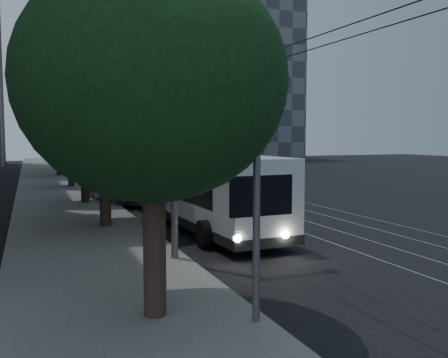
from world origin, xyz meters
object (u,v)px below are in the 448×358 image
car_white_b (93,171)px  car_white_c (111,171)px  streetlamp_near (187,56)px  pickup_silver (127,188)px  car_white_a (117,178)px  trolleybus (200,188)px  car_white_d (100,167)px  streetlamp_far (77,111)px

car_white_b → car_white_c: 1.83m
car_white_b → streetlamp_near: streetlamp_near is taller
pickup_silver → car_white_a: (0.63, 7.00, -0.00)m
trolleybus → car_white_a: trolleybus is taller
trolleybus → car_white_d: 31.10m
car_white_b → streetlamp_near: (-0.68, -28.31, 5.12)m
streetlamp_far → car_white_d: bearing=70.3°
car_white_a → car_white_c: size_ratio=1.12×
pickup_silver → car_white_a: 7.03m
car_white_c → streetlamp_near: (-2.28, -29.21, 5.21)m
car_white_c → car_white_b: bearing=-163.3°
car_white_a → streetlamp_far: streetlamp_far is taller
car_white_d → streetlamp_far: streetlamp_far is taller
car_white_d → car_white_b: bearing=-95.6°
trolleybus → pickup_silver: size_ratio=2.07×
car_white_a → car_white_b: car_white_a is taller
car_white_a → streetlamp_near: 21.11m
pickup_silver → car_white_d: pickup_silver is taller
car_white_b → streetlamp_far: bearing=144.2°
streetlamp_far → car_white_b: bearing=-26.4°
streetlamp_far → streetlamp_near: bearing=-89.2°
pickup_silver → car_white_b: (0.00, 14.87, -0.02)m
car_white_a → streetlamp_near: streetlamp_near is taller
streetlamp_near → car_white_d: bearing=86.5°
car_white_a → streetlamp_far: bearing=116.6°
trolleybus → car_white_d: bearing=86.7°
car_white_a → trolleybus: bearing=-72.0°
streetlamp_far → pickup_silver: bearing=-85.9°
pickup_silver → streetlamp_far: streetlamp_far is taller
streetlamp_near → car_white_b: bearing=88.6°
car_white_b → streetlamp_far: 5.07m
car_white_b → car_white_d: (1.54, 7.90, -0.14)m
trolleybus → pickup_silver: trolleybus is taller
car_white_c → pickup_silver: bearing=-108.2°
pickup_silver → car_white_a: bearing=67.0°
car_white_b → streetlamp_near: size_ratio=0.54×
car_white_a → streetlamp_far: (-1.72, 8.41, 4.90)m
car_white_a → car_white_d: 15.80m
trolleybus → streetlamp_near: streetlamp_near is taller
pickup_silver → streetlamp_far: (-1.10, 15.41, 4.90)m
pickup_silver → streetlamp_near: 14.40m
pickup_silver → car_white_b: pickup_silver is taller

